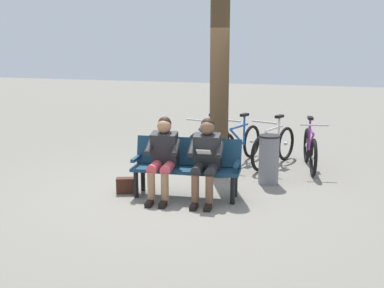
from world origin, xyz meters
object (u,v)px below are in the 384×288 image
at_px(person_companion, 163,154).
at_px(bicycle_black, 310,149).
at_px(bench, 187,163).
at_px(person_reading, 206,156).
at_px(bicycle_purple, 209,144).
at_px(bicycle_blue, 239,144).
at_px(litter_bin, 269,159).
at_px(tree_trunk, 219,83).
at_px(bicycle_red, 274,147).
at_px(handbag, 126,185).

xyz_separation_m(person_companion, bicycle_black, (-1.95, -2.36, -0.30)).
bearing_deg(bench, person_reading, 152.64).
relative_size(bicycle_black, bicycle_purple, 1.01).
xyz_separation_m(bicycle_black, bicycle_blue, (1.32, -0.02, 0.00)).
bearing_deg(bicycle_black, litter_bin, -36.76).
xyz_separation_m(person_reading, tree_trunk, (0.16, -1.32, 0.95)).
xyz_separation_m(bench, person_companion, (0.30, 0.20, 0.16)).
bearing_deg(bicycle_purple, bicycle_blue, 118.25).
bearing_deg(bench, bicycle_red, -120.44).
height_order(bench, bicycle_blue, bicycle_blue).
distance_m(person_companion, litter_bin, 1.84).
distance_m(tree_trunk, litter_bin, 1.52).
relative_size(person_companion, litter_bin, 1.49).
height_order(litter_bin, bicycle_red, bicycle_red).
bearing_deg(person_companion, person_reading, 179.95).
height_order(litter_bin, bicycle_purple, bicycle_purple).
height_order(person_reading, bicycle_purple, person_reading).
bearing_deg(bicycle_blue, tree_trunk, 7.94).
bearing_deg(handbag, bicycle_red, -128.68).
height_order(person_companion, bicycle_purple, person_companion).
height_order(person_companion, bicycle_black, person_companion).
relative_size(tree_trunk, bicycle_purple, 1.96).
distance_m(person_companion, bicycle_blue, 2.49).
bearing_deg(handbag, bicycle_black, -137.54).
bearing_deg(handbag, tree_trunk, -128.53).
xyz_separation_m(person_companion, bicycle_purple, (-0.06, -2.24, -0.30)).
bearing_deg(bicycle_black, bicycle_blue, -101.58).
height_order(bench, litter_bin, bench).
bearing_deg(litter_bin, tree_trunk, -12.12).
xyz_separation_m(bench, tree_trunk, (-0.18, -1.19, 1.10)).
relative_size(person_companion, bicycle_red, 0.75).
height_order(bench, person_companion, person_companion).
xyz_separation_m(person_reading, handbag, (1.25, 0.05, -0.54)).
relative_size(bench, person_companion, 1.37).
distance_m(person_reading, tree_trunk, 1.63).
bearing_deg(person_companion, handbag, -7.73).
bearing_deg(bicycle_black, bicycle_purple, -96.78).
xyz_separation_m(litter_bin, bicycle_blue, (0.75, -1.19, -0.04)).
relative_size(bicycle_red, bicycle_blue, 0.99).
relative_size(litter_bin, bicycle_purple, 0.49).
bearing_deg(tree_trunk, handbag, 51.47).
bearing_deg(person_reading, person_companion, -0.05).
distance_m(person_companion, bicycle_black, 3.08).
bearing_deg(litter_bin, bench, 43.01).
distance_m(tree_trunk, bicycle_purple, 1.57).
relative_size(tree_trunk, bicycle_blue, 1.98).
distance_m(bicycle_red, bicycle_blue, 0.66).
xyz_separation_m(bicycle_red, bicycle_blue, (0.66, 0.01, 0.00)).
xyz_separation_m(tree_trunk, litter_bin, (-0.90, 0.19, -1.21)).
distance_m(person_reading, bicycle_purple, 2.26).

